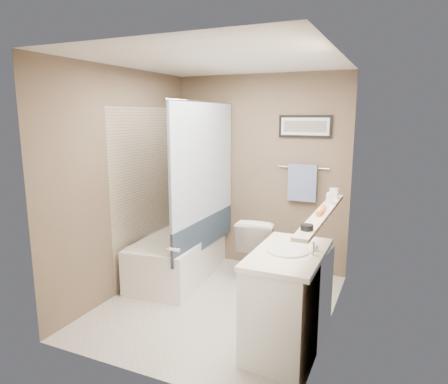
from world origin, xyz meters
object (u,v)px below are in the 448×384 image
at_px(hair_brush_front, 321,211).
at_px(hair_brush_back, 322,209).
at_px(vanity, 288,303).
at_px(bathtub, 179,255).
at_px(glass_jar, 334,194).
at_px(toilet, 260,247).
at_px(soap_bottle, 330,196).
at_px(candle_bowl_near, 307,227).

relative_size(hair_brush_front, hair_brush_back, 1.00).
xyz_separation_m(vanity, hair_brush_front, (0.19, 0.24, 0.74)).
distance_m(vanity, hair_brush_back, 0.82).
bearing_deg(hair_brush_back, bathtub, 159.53).
bearing_deg(glass_jar, hair_brush_front, -90.00).
bearing_deg(hair_brush_front, hair_brush_back, 90.00).
xyz_separation_m(vanity, glass_jar, (0.19, 0.90, 0.77)).
bearing_deg(hair_brush_front, glass_jar, 90.00).
relative_size(bathtub, hair_brush_front, 6.82).
relative_size(toilet, hair_brush_front, 3.43).
relative_size(glass_jar, soap_bottle, 0.71).
relative_size(bathtub, vanity, 1.67).
distance_m(hair_brush_back, glass_jar, 0.60).
relative_size(toilet, glass_jar, 7.54).
relative_size(bathtub, toilet, 1.99).
height_order(candle_bowl_near, hair_brush_front, hair_brush_front).
distance_m(glass_jar, soap_bottle, 0.24).
xyz_separation_m(bathtub, glass_jar, (1.79, -0.07, 0.92)).
height_order(toilet, soap_bottle, soap_bottle).
relative_size(bathtub, glass_jar, 15.00).
height_order(toilet, vanity, vanity).
bearing_deg(toilet, glass_jar, 150.73).
relative_size(vanity, glass_jar, 9.00).
bearing_deg(hair_brush_back, toilet, 131.08).
bearing_deg(glass_jar, hair_brush_back, -90.00).
bearing_deg(soap_bottle, hair_brush_back, -90.00).
distance_m(bathtub, vanity, 1.88).
distance_m(toilet, vanity, 1.48).
bearing_deg(vanity, bathtub, 153.24).
height_order(bathtub, hair_brush_back, hair_brush_back).
height_order(hair_brush_back, soap_bottle, soap_bottle).
distance_m(vanity, soap_bottle, 1.05).
distance_m(bathtub, candle_bowl_near, 2.35).
distance_m(candle_bowl_near, hair_brush_front, 0.51).
height_order(vanity, glass_jar, glass_jar).
relative_size(candle_bowl_near, glass_jar, 0.90).
bearing_deg(bathtub, hair_brush_front, -28.17).
bearing_deg(vanity, candle_bowl_near, -51.72).
distance_m(vanity, hair_brush_front, 0.80).
bearing_deg(glass_jar, soap_bottle, -90.00).
bearing_deg(hair_brush_front, soap_bottle, 90.00).
xyz_separation_m(bathtub, vanity, (1.60, -0.97, 0.15)).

